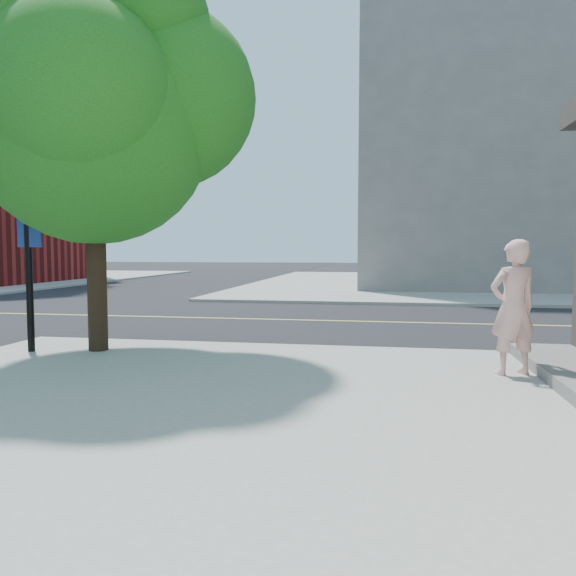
# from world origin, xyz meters

# --- Properties ---
(ground) EXTENTS (140.00, 140.00, 0.00)m
(ground) POSITION_xyz_m (0.00, 0.00, 0.00)
(ground) COLOR black
(ground) RESTS_ON ground
(road_ew) EXTENTS (140.00, 9.00, 0.01)m
(road_ew) POSITION_xyz_m (0.00, 4.50, 0.01)
(road_ew) COLOR black
(road_ew) RESTS_ON ground
(sidewalk_ne) EXTENTS (29.00, 25.00, 0.12)m
(sidewalk_ne) POSITION_xyz_m (13.50, 21.50, 0.06)
(sidewalk_ne) COLOR gray
(sidewalk_ne) RESTS_ON ground
(filler_ne) EXTENTS (18.00, 16.00, 14.00)m
(filler_ne) POSITION_xyz_m (14.00, 22.00, 7.12)
(filler_ne) COLOR slate
(filler_ne) RESTS_ON sidewalk_ne
(man_on_phone) EXTENTS (0.85, 0.71, 2.00)m
(man_on_phone) POSITION_xyz_m (8.06, -2.00, 1.12)
(man_on_phone) COLOR #E2A59C
(man_on_phone) RESTS_ON sidewalk_se
(street_tree) EXTENTS (5.33, 4.84, 7.07)m
(street_tree) POSITION_xyz_m (1.14, -1.23, 4.68)
(street_tree) COLOR black
(street_tree) RESTS_ON sidewalk_se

